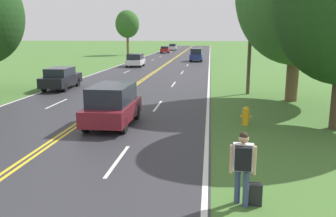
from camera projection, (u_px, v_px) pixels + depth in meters
hitchhiker_person at (243, 162)px, 8.37m from camera, size 0.62×0.46×1.83m
suitcase at (254, 194)px, 8.56m from camera, size 0.40×0.18×0.60m
fire_hydrant at (246, 116)px, 16.07m from camera, size 0.48×0.32×0.86m
utility_pole_midground at (251, 22)px, 23.50m from camera, size 1.80×0.24×9.35m
tree_far_back at (127, 24)px, 67.61m from camera, size 4.52×4.52×8.46m
car_maroon_van_approaching at (112, 105)px, 15.91m from camera, size 1.88×4.03×1.84m
car_black_sedan_mid_near at (61, 78)px, 26.49m from camera, size 1.91×4.52×1.61m
car_white_hatchback_mid_far at (135, 60)px, 44.55m from camera, size 2.00×3.69×1.59m
car_dark_blue_suv_receding at (196, 55)px, 52.94m from camera, size 1.86×4.19×1.90m
car_red_hatchback_distant at (165, 49)px, 75.85m from camera, size 1.92×4.04×1.44m
car_silver_hatchback_horizon at (173, 47)px, 88.76m from camera, size 1.85×4.29×1.59m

